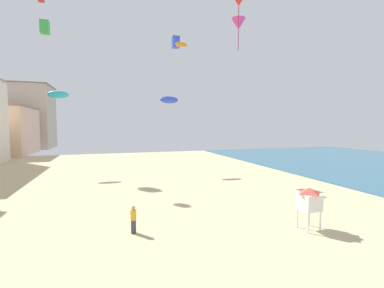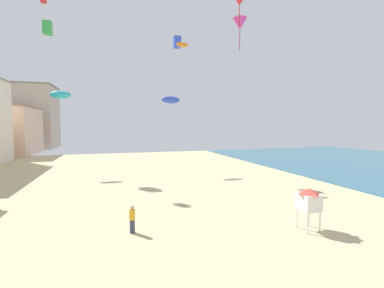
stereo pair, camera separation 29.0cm
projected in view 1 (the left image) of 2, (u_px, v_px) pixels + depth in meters
boardwalk_hotel_distant at (17, 117)px, 71.28m from camera, size 17.75×13.41×17.46m
kite_flyer at (133, 218)px, 15.28m from camera, size 0.34×0.34×1.64m
lifeguard_stand at (309, 199)px, 15.81m from camera, size 1.10×1.10×2.55m
kite_orange_parafoil at (181, 45)px, 30.34m from camera, size 1.44×0.40×0.56m
kite_blue_parafoil at (169, 100)px, 35.29m from camera, size 2.49×0.69×0.97m
kite_blue_box at (176, 42)px, 33.19m from camera, size 0.89×0.89×1.40m
kite_cyan_parafoil at (58, 95)px, 33.80m from camera, size 2.55×0.71×0.99m
kite_green_box at (45, 27)px, 34.82m from camera, size 1.08×1.08×1.70m
kite_red_delta at (239, 1)px, 23.36m from camera, size 1.19×1.19×2.70m
kite_magenta_delta at (238, 24)px, 31.29m from camera, size 1.66×1.66×3.76m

